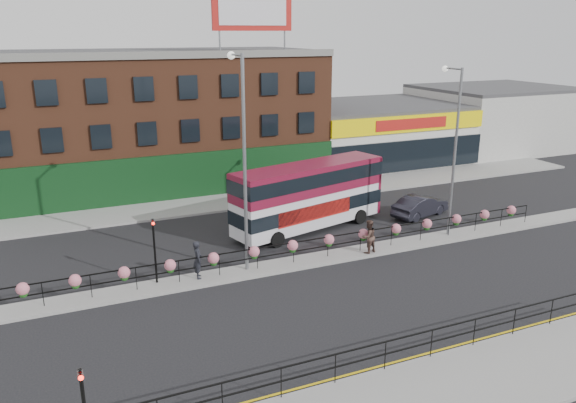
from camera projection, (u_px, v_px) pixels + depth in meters
name	position (u px, v px, depth m)	size (l,w,h in m)	color
ground	(311.00, 262.00, 29.63)	(120.00, 120.00, 0.00)	black
south_pavement	(465.00, 387.00, 19.09)	(60.00, 4.00, 0.15)	gray
north_pavement	(237.00, 200.00, 40.12)	(60.00, 4.00, 0.15)	gray
median	(311.00, 260.00, 29.60)	(60.00, 1.60, 0.15)	gray
yellow_line_inner	(423.00, 354.00, 21.13)	(60.00, 0.10, 0.01)	gold
yellow_line_outer	(426.00, 357.00, 20.97)	(60.00, 0.10, 0.01)	gold
brick_building	(155.00, 118.00, 44.08)	(25.00, 12.21, 10.30)	brown
supermarket	(372.00, 132.00, 52.45)	(15.00, 12.25, 5.30)	silver
warehouse_east	(494.00, 117.00, 58.07)	(14.50, 12.00, 6.30)	#ACACA7
billboard	(252.00, 9.00, 39.88)	(6.00, 0.29, 4.40)	#A61713
median_railing	(311.00, 243.00, 29.32)	(30.04, 0.56, 1.23)	black
south_railing	(386.00, 349.00, 19.73)	(20.04, 0.05, 1.12)	black
double_decker_bus	(310.00, 190.00, 33.77)	(10.41, 4.82, 4.10)	silver
car	(420.00, 206.00, 36.74)	(4.54, 2.68, 1.41)	#22222C
pedestrian_a	(198.00, 260.00, 27.11)	(0.55, 0.75, 1.89)	black
pedestrian_b	(368.00, 236.00, 30.21)	(1.02, 0.87, 1.86)	#4B352D
lamp_column_west	(242.00, 146.00, 26.78)	(0.38, 1.86, 10.61)	slate
lamp_column_east	(453.00, 138.00, 31.80)	(0.35, 1.70, 9.66)	slate
traffic_light_south	(83.00, 399.00, 14.65)	(0.15, 0.28, 3.65)	black
traffic_light_median	(154.00, 237.00, 26.18)	(0.15, 0.28, 3.65)	black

